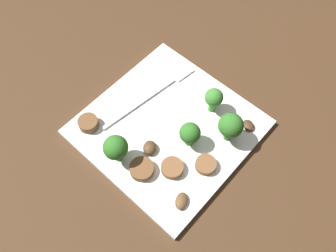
# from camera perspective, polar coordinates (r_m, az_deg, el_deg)

# --- Properties ---
(ground_plane) EXTENTS (1.40, 1.40, 0.00)m
(ground_plane) POSITION_cam_1_polar(r_m,az_deg,el_deg) (0.55, 0.00, -0.51)
(ground_plane) COLOR #422B19
(plate) EXTENTS (0.24, 0.24, 0.01)m
(plate) POSITION_cam_1_polar(r_m,az_deg,el_deg) (0.54, 0.00, -0.26)
(plate) COLOR white
(plate) RESTS_ON ground_plane
(fork) EXTENTS (0.18, 0.04, 0.00)m
(fork) POSITION_cam_1_polar(r_m,az_deg,el_deg) (0.57, -1.86, 5.75)
(fork) COLOR silver
(fork) RESTS_ON plate
(broccoli_floret_0) EXTENTS (0.03, 0.03, 0.05)m
(broccoli_floret_0) POSITION_cam_1_polar(r_m,az_deg,el_deg) (0.50, 3.54, -1.34)
(broccoli_floret_0) COLOR #347525
(broccoli_floret_0) RESTS_ON plate
(broccoli_floret_1) EXTENTS (0.04, 0.04, 0.06)m
(broccoli_floret_1) POSITION_cam_1_polar(r_m,az_deg,el_deg) (0.49, -8.61, -3.59)
(broccoli_floret_1) COLOR #347525
(broccoli_floret_1) RESTS_ON plate
(broccoli_floret_2) EXTENTS (0.04, 0.04, 0.06)m
(broccoli_floret_2) POSITION_cam_1_polar(r_m,az_deg,el_deg) (0.50, 10.28, 0.01)
(broccoli_floret_2) COLOR #347525
(broccoli_floret_2) RESTS_ON plate
(broccoli_floret_3) EXTENTS (0.03, 0.03, 0.05)m
(broccoli_floret_3) POSITION_cam_1_polar(r_m,az_deg,el_deg) (0.53, 7.54, 4.53)
(broccoli_floret_3) COLOR #408630
(broccoli_floret_3) RESTS_ON plate
(sausage_slice_0) EXTENTS (0.05, 0.05, 0.01)m
(sausage_slice_0) POSITION_cam_1_polar(r_m,az_deg,el_deg) (0.50, -4.34, -7.08)
(sausage_slice_0) COLOR brown
(sausage_slice_0) RESTS_ON plate
(sausage_slice_1) EXTENTS (0.04, 0.04, 0.01)m
(sausage_slice_1) POSITION_cam_1_polar(r_m,az_deg,el_deg) (0.54, -12.96, 0.44)
(sausage_slice_1) COLOR brown
(sausage_slice_1) RESTS_ON plate
(sausage_slice_2) EXTENTS (0.03, 0.03, 0.01)m
(sausage_slice_2) POSITION_cam_1_polar(r_m,az_deg,el_deg) (0.51, 6.23, -6.36)
(sausage_slice_2) COLOR brown
(sausage_slice_2) RESTS_ON plate
(sausage_slice_4) EXTENTS (0.04, 0.04, 0.01)m
(sausage_slice_4) POSITION_cam_1_polar(r_m,az_deg,el_deg) (0.50, 0.69, -6.92)
(sausage_slice_4) COLOR brown
(sausage_slice_4) RESTS_ON plate
(mushroom_0) EXTENTS (0.03, 0.03, 0.01)m
(mushroom_0) POSITION_cam_1_polar(r_m,az_deg,el_deg) (0.51, -3.02, -3.60)
(mushroom_0) COLOR #4C331E
(mushroom_0) RESTS_ON plate
(mushroom_1) EXTENTS (0.02, 0.03, 0.01)m
(mushroom_1) POSITION_cam_1_polar(r_m,az_deg,el_deg) (0.55, 13.10, 0.10)
(mushroom_1) COLOR #422B19
(mushroom_1) RESTS_ON plate
(mushroom_2) EXTENTS (0.03, 0.03, 0.01)m
(mushroom_2) POSITION_cam_1_polar(r_m,az_deg,el_deg) (0.49, 2.22, -12.23)
(mushroom_2) COLOR brown
(mushroom_2) RESTS_ON plate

